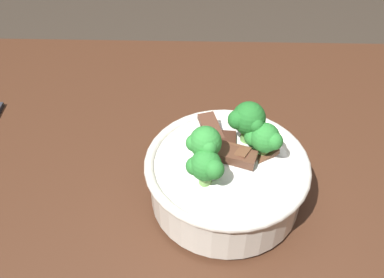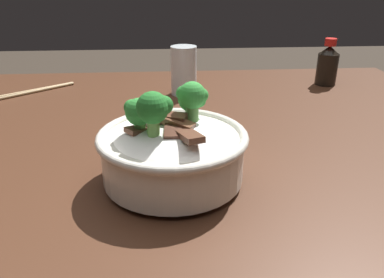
{
  "view_description": "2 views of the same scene",
  "coord_description": "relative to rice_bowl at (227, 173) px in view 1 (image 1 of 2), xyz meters",
  "views": [
    {
      "loc": [
        0.13,
        0.26,
        1.23
      ],
      "look_at": [
        0.14,
        -0.13,
        0.87
      ],
      "focal_mm": 39.43,
      "sensor_mm": 36.0,
      "label": 1
    },
    {
      "loc": [
        0.09,
        -0.58,
        1.07
      ],
      "look_at": [
        0.12,
        -0.12,
        0.86
      ],
      "focal_mm": 35.8,
      "sensor_mm": 36.0,
      "label": 2
    }
  ],
  "objects": [
    {
      "name": "rice_bowl",
      "position": [
        0.0,
        0.0,
        0.0
      ],
      "size": [
        0.2,
        0.2,
        0.14
      ],
      "color": "silver",
      "rests_on": "dining_table"
    }
  ]
}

